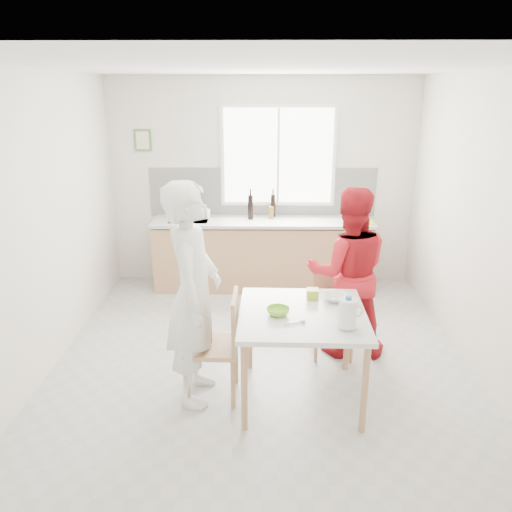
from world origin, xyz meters
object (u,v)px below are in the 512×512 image
Objects in this scene: person_red at (348,273)px; dining_table at (302,321)px; chair_left at (220,341)px; wine_bottle_a at (250,207)px; bowl_green at (278,311)px; bowl_white at (336,298)px; person_white at (194,295)px; chair_far at (332,307)px; wine_bottle_b at (273,206)px; milk_jug at (348,313)px.

dining_table is at bearing 59.74° from person_red.
wine_bottle_a reaches higher than chair_left.
bowl_green reaches higher than bowl_white.
person_white is 0.70m from bowl_green.
dining_table is 0.92m from chair_far.
bowl_white is at bearing -71.42° from wine_bottle_a.
person_red is at bearing 71.30° from bowl_white.
person_red is at bearing 3.88° from chair_far.
bowl_green is (-0.20, -0.05, 0.11)m from dining_table.
person_red is 2.04m from wine_bottle_b.
person_white is 2.61m from wine_bottle_a.
chair_left is at bearing -94.34° from wine_bottle_a.
wine_bottle_a reaches higher than dining_table.
wine_bottle_a reaches higher than bowl_white.
chair_far is 2.07m from wine_bottle_a.
dining_table is 3.52× the size of wine_bottle_b.
bowl_white is 0.88× the size of milk_jug.
wine_bottle_b is at bearing 101.33° from bowl_white.
person_white is 2.79m from wine_bottle_b.
wine_bottle_b is (-0.69, 1.90, 0.23)m from person_red.
milk_jug is 0.76× the size of wine_bottle_a.
chair_far is 1.08m from bowl_green.
person_red is 1.11m from bowl_green.
dining_table is at bearing -90.00° from person_white.
milk_jug is at bearing -80.40° from wine_bottle_b.
chair_far reaches higher than dining_table.
milk_jug is (0.52, -0.24, 0.10)m from bowl_green.
person_white is at bearing -90.00° from chair_left.
bowl_green is 2.66m from wine_bottle_a.
wine_bottle_b is (0.29, 0.13, -0.01)m from wine_bottle_a.
chair_left is at bearing -100.23° from wine_bottle_b.
chair_left is 3.13× the size of wine_bottle_b.
wine_bottle_a is at bearing -7.73° from person_white.
wine_bottle_a is (-0.79, 2.35, 0.26)m from bowl_white.
dining_table is 0.63× the size of person_red.
chair_left is (-0.68, 0.01, -0.20)m from dining_table.
wine_bottle_b reaches higher than bowl_green.
person_red reaches higher than chair_far.
person_white reaches higher than milk_jug.
person_white is 1.22m from bowl_white.
dining_table is 1.22× the size of chair_far.
dining_table is 0.92m from person_white.
person_red is at bearing 58.52° from dining_table.
milk_jug is at bearing -91.37° from chair_far.
wine_bottle_b is at bearing 170.99° from chair_left.
milk_jug reaches higher than chair_far.
person_white is 10.10× the size of bowl_green.
wine_bottle_a reaches higher than wine_bottle_b.
bowl_green reaches higher than dining_table.
chair_left is 0.56× the size of person_red.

